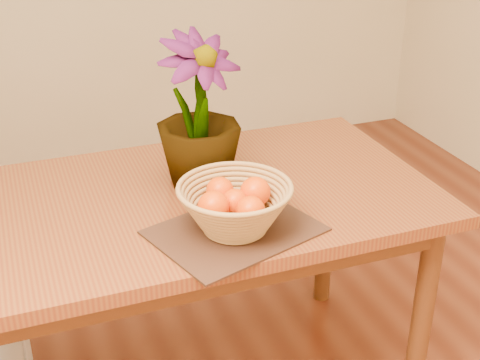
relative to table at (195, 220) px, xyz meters
name	(u,v)px	position (x,y,z in m)	size (l,w,h in m)	color
table	(195,220)	(0.00, 0.00, 0.00)	(1.40, 0.80, 0.75)	brown
placemat	(235,231)	(0.04, -0.24, 0.09)	(0.41, 0.31, 0.01)	#3D2016
wicker_basket	(235,210)	(0.04, -0.24, 0.15)	(0.30, 0.30, 0.12)	tan
orange_pile	(235,200)	(0.04, -0.24, 0.18)	(0.21, 0.20, 0.08)	#F43B03
potted_plant	(198,111)	(0.04, 0.07, 0.31)	(0.25, 0.25, 0.45)	#144614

